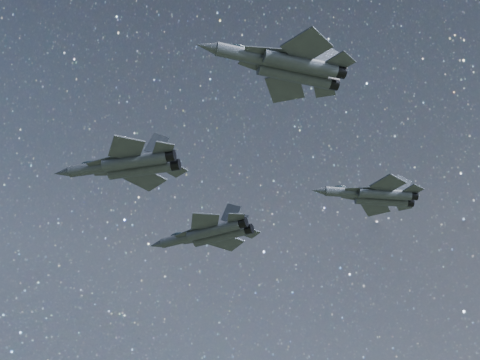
{
  "coord_description": "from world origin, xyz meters",
  "views": [
    {
      "loc": [
        0.83,
        -75.75,
        95.58
      ],
      "look_at": [
        0.3,
        -2.12,
        145.95
      ],
      "focal_mm": 50.0,
      "sensor_mm": 36.0,
      "label": 1
    }
  ],
  "objects": [
    {
      "name": "jet_slot",
      "position": [
        19.2,
        3.19,
        146.87
      ],
      "size": [
        15.7,
        10.96,
        3.95
      ],
      "rotation": [
        0.0,
        0.0,
        0.12
      ],
      "color": "#363B44"
    },
    {
      "name": "jet_right",
      "position": [
        5.4,
        -22.79,
        146.97
      ],
      "size": [
        17.47,
        11.77,
        4.41
      ],
      "rotation": [
        0.0,
        0.0,
        0.3
      ],
      "color": "#363B44"
    },
    {
      "name": "jet_left",
      "position": [
        -4.63,
        13.41,
        146.66
      ],
      "size": [
        17.95,
        11.74,
        4.63
      ],
      "rotation": [
        0.0,
        0.0,
        -0.44
      ],
      "color": "#363B44"
    },
    {
      "name": "jet_lead",
      "position": [
        -14.94,
        -2.56,
        148.2
      ],
      "size": [
        18.89,
        12.93,
        4.74
      ],
      "rotation": [
        0.0,
        0.0,
        -0.22
      ],
      "color": "#363B44"
    }
  ]
}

